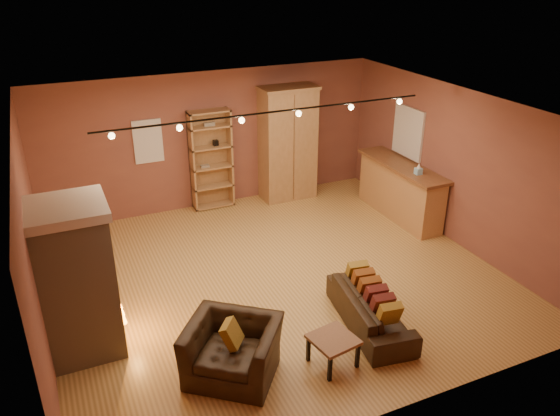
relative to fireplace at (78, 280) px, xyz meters
name	(u,v)px	position (x,y,z in m)	size (l,w,h in m)	color
floor	(277,276)	(3.04, 0.60, -1.06)	(7.00, 7.00, 0.00)	#A5783A
ceiling	(276,110)	(3.04, 0.60, 1.74)	(7.00, 7.00, 0.00)	brown
back_wall	(212,140)	(3.04, 3.85, 0.34)	(7.00, 0.02, 2.80)	brown
left_wall	(32,243)	(-0.46, 0.60, 0.34)	(0.02, 6.50, 2.80)	brown
right_wall	(455,166)	(6.54, 0.60, 0.34)	(0.02, 6.50, 2.80)	brown
fireplace	(78,280)	(0.00, 0.00, 0.00)	(1.01, 0.98, 2.12)	tan
back_window	(148,141)	(1.74, 3.83, 0.49)	(0.56, 0.04, 0.86)	silver
bookcase	(210,159)	(2.95, 3.74, -0.01)	(0.85, 0.33, 2.07)	tan
armoire	(288,143)	(4.60, 3.54, 0.16)	(1.19, 0.68, 2.43)	tan
bar_counter	(400,190)	(6.24, 1.72, -0.50)	(0.62, 2.31, 1.11)	tan
tissue_box	(419,170)	(6.19, 1.17, 0.13)	(0.12, 0.12, 0.22)	#91C8E8
right_window	(408,132)	(6.51, 2.00, 0.59)	(0.05, 0.90, 1.00)	silver
loveseat	(371,303)	(3.73, -1.14, -0.69)	(0.78, 1.82, 0.75)	black
armchair	(232,342)	(1.61, -1.29, -0.57)	(1.32, 1.25, 0.97)	black
coffee_table	(333,342)	(2.84, -1.65, -0.71)	(0.62, 0.62, 0.41)	brown
track_rail	(271,114)	(3.04, 0.80, 1.63)	(5.20, 0.09, 0.13)	black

